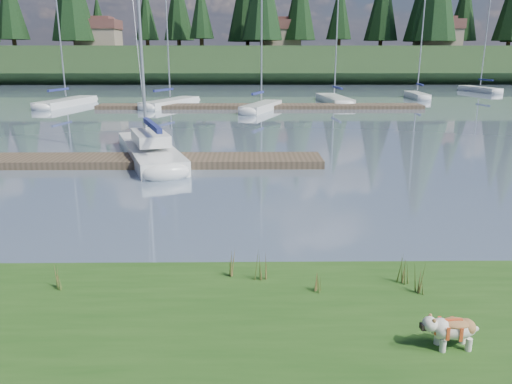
{
  "coord_description": "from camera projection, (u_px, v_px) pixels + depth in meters",
  "views": [
    {
      "loc": [
        1.15,
        -10.49,
        4.27
      ],
      "look_at": [
        1.28,
        -0.5,
        1.49
      ],
      "focal_mm": 35.0,
      "sensor_mm": 36.0,
      "label": 1
    }
  ],
  "objects": [
    {
      "name": "sailboat_bg_1",
      "position": [
        175.0,
        101.0,
        42.23
      ],
      "size": [
        4.57,
        8.01,
        11.98
      ],
      "rotation": [
        0.0,
        0.0,
        1.17
      ],
      "color": "silver",
      "rests_on": "ground"
    },
    {
      "name": "house_0",
      "position": [
        99.0,
        33.0,
        76.43
      ],
      "size": [
        6.3,
        5.3,
        4.65
      ],
      "color": "gray",
      "rests_on": "ridge"
    },
    {
      "name": "sailboat_bg_5",
      "position": [
        476.0,
        89.0,
        57.46
      ],
      "size": [
        2.73,
        7.18,
        10.17
      ],
      "rotation": [
        0.0,
        0.0,
        1.77
      ],
      "color": "silver",
      "rests_on": "ground"
    },
    {
      "name": "ridge",
      "position": [
        242.0,
        65.0,
        80.88
      ],
      "size": [
        200.0,
        20.0,
        5.0
      ],
      "primitive_type": "cube",
      "color": "#20361A",
      "rests_on": "ground"
    },
    {
      "name": "dock_far",
      "position": [
        260.0,
        106.0,
        40.12
      ],
      "size": [
        26.0,
        2.2,
        0.3
      ],
      "primitive_type": "cube",
      "color": "#4C3D2C",
      "rests_on": "ground"
    },
    {
      "name": "house_2",
      "position": [
        438.0,
        33.0,
        76.1
      ],
      "size": [
        6.3,
        5.3,
        4.65
      ],
      "color": "gray",
      "rests_on": "ridge"
    },
    {
      "name": "conifer_5",
      "position": [
        340.0,
        9.0,
        75.94
      ],
      "size": [
        3.96,
        3.96,
        10.35
      ],
      "color": "#382619",
      "rests_on": "ridge"
    },
    {
      "name": "sailboat_bg_2",
      "position": [
        264.0,
        105.0,
        38.96
      ],
      "size": [
        3.75,
        7.22,
        10.86
      ],
      "rotation": [
        0.0,
        0.0,
        1.22
      ],
      "color": "silver",
      "rests_on": "ground"
    },
    {
      "name": "weed_3",
      "position": [
        57.0,
        278.0,
        8.56
      ],
      "size": [
        0.17,
        0.14,
        0.49
      ],
      "color": "#475B23",
      "rests_on": "bank"
    },
    {
      "name": "mud_lip",
      "position": [
        191.0,
        278.0,
        9.68
      ],
      "size": [
        60.0,
        0.5,
        0.14
      ],
      "primitive_type": "cube",
      "color": "#33281C",
      "rests_on": "ground"
    },
    {
      "name": "conifer_3",
      "position": [
        178.0,
        3.0,
        77.32
      ],
      "size": [
        4.84,
        4.84,
        12.25
      ],
      "color": "#382619",
      "rests_on": "ridge"
    },
    {
      "name": "sailboat_bg_4",
      "position": [
        415.0,
        95.0,
        49.07
      ],
      "size": [
        1.6,
        6.29,
        9.38
      ],
      "rotation": [
        0.0,
        0.0,
        1.51
      ],
      "color": "silver",
      "rests_on": "ground"
    },
    {
      "name": "weed_4",
      "position": [
        318.0,
        282.0,
        8.48
      ],
      "size": [
        0.17,
        0.14,
        0.39
      ],
      "color": "#475B23",
      "rests_on": "bank"
    },
    {
      "name": "weed_2",
      "position": [
        421.0,
        281.0,
        8.39
      ],
      "size": [
        0.17,
        0.14,
        0.55
      ],
      "color": "#475B23",
      "rests_on": "bank"
    },
    {
      "name": "house_1",
      "position": [
        280.0,
        33.0,
        77.74
      ],
      "size": [
        6.3,
        5.3,
        4.65
      ],
      "color": "gray",
      "rests_on": "ridge"
    },
    {
      "name": "weed_0",
      "position": [
        230.0,
        266.0,
        9.02
      ],
      "size": [
        0.17,
        0.14,
        0.51
      ],
      "color": "#475B23",
      "rests_on": "bank"
    },
    {
      "name": "ground",
      "position": [
        235.0,
        108.0,
        40.14
      ],
      "size": [
        200.0,
        200.0,
        0.0
      ],
      "primitive_type": "plane",
      "color": "gray",
      "rests_on": "ground"
    },
    {
      "name": "weed_1",
      "position": [
        262.0,
        267.0,
        8.92
      ],
      "size": [
        0.17,
        0.14,
        0.56
      ],
      "color": "#475B23",
      "rests_on": "bank"
    },
    {
      "name": "sailboat_main",
      "position": [
        147.0,
        146.0,
        21.5
      ],
      "size": [
        4.56,
        8.87,
        12.66
      ],
      "rotation": [
        0.0,
        0.0,
        1.91
      ],
      "color": "silver",
      "rests_on": "ground"
    },
    {
      "name": "sailboat_bg_0",
      "position": [
        71.0,
        101.0,
        42.64
      ],
      "size": [
        3.24,
        8.62,
        12.21
      ],
      "rotation": [
        0.0,
        0.0,
        1.38
      ],
      "color": "silver",
      "rests_on": "ground"
    },
    {
      "name": "sailboat_bg_3",
      "position": [
        332.0,
        98.0,
        45.26
      ],
      "size": [
        2.37,
        8.93,
        12.87
      ],
      "rotation": [
        0.0,
        0.0,
        1.64
      ],
      "color": "silver",
      "rests_on": "ground"
    },
    {
      "name": "bulldog",
      "position": [
        453.0,
        328.0,
        6.82
      ],
      "size": [
        0.8,
        0.37,
        0.48
      ],
      "rotation": [
        0.0,
        0.0,
        3.2
      ],
      "color": "silver",
      "rests_on": "bank"
    },
    {
      "name": "dock_near",
      "position": [
        121.0,
        161.0,
        19.82
      ],
      "size": [
        16.0,
        2.0,
        0.3
      ],
      "primitive_type": "cube",
      "color": "#4C3D2C",
      "rests_on": "ground"
    },
    {
      "name": "weed_5",
      "position": [
        403.0,
        268.0,
        8.8
      ],
      "size": [
        0.17,
        0.14,
        0.62
      ],
      "color": "#475B23",
      "rests_on": "bank"
    }
  ]
}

